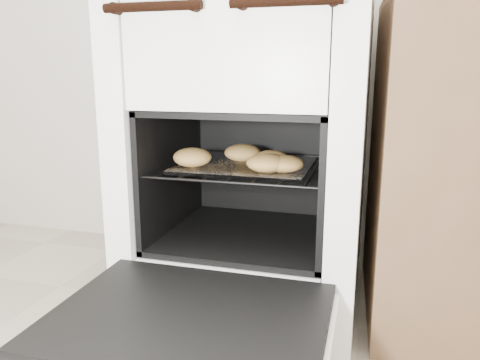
# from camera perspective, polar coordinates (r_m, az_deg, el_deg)

# --- Properties ---
(stove) EXTENTS (0.65, 0.72, 1.00)m
(stove) POSITION_cam_1_polar(r_m,az_deg,el_deg) (1.43, 1.73, 3.50)
(stove) COLOR white
(stove) RESTS_ON ground
(oven_door) EXTENTS (0.58, 0.45, 0.04)m
(oven_door) POSITION_cam_1_polar(r_m,az_deg,el_deg) (1.02, -6.23, -16.84)
(oven_door) COLOR black
(oven_door) RESTS_ON stove
(oven_rack) EXTENTS (0.47, 0.45, 0.01)m
(oven_rack) POSITION_cam_1_polar(r_m,az_deg,el_deg) (1.36, 0.99, 1.72)
(oven_rack) COLOR black
(oven_rack) RESTS_ON stove
(foil_sheet) EXTENTS (0.37, 0.32, 0.01)m
(foil_sheet) POSITION_cam_1_polar(r_m,az_deg,el_deg) (1.34, 0.75, 1.82)
(foil_sheet) COLOR white
(foil_sheet) RESTS_ON oven_rack
(baked_rolls) EXTENTS (0.38, 0.27, 0.05)m
(baked_rolls) POSITION_cam_1_polar(r_m,az_deg,el_deg) (1.29, 1.28, 2.58)
(baked_rolls) COLOR #B9884A
(baked_rolls) RESTS_ON foil_sheet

